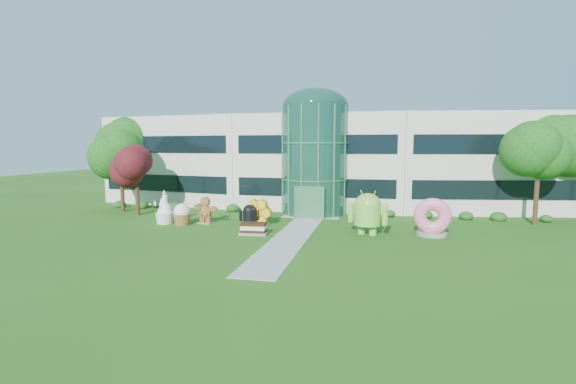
% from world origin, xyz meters
% --- Properties ---
extents(ground, '(140.00, 140.00, 0.00)m').
position_xyz_m(ground, '(0.00, 0.00, 0.00)').
color(ground, '#215114').
rests_on(ground, ground).
extents(building, '(46.00, 15.00, 9.30)m').
position_xyz_m(building, '(0.00, 18.00, 4.65)').
color(building, beige).
rests_on(building, ground).
extents(atrium, '(6.00, 6.00, 9.80)m').
position_xyz_m(atrium, '(0.00, 12.00, 4.90)').
color(atrium, '#194738').
rests_on(atrium, ground).
extents(walkway, '(2.40, 20.00, 0.04)m').
position_xyz_m(walkway, '(0.00, 2.00, 0.02)').
color(walkway, '#9E9E93').
rests_on(walkway, ground).
extents(tree_red, '(4.00, 4.00, 6.00)m').
position_xyz_m(tree_red, '(-15.50, 7.50, 3.00)').
color(tree_red, '#3F0C14').
rests_on(tree_red, ground).
extents(trees_backdrop, '(52.00, 8.00, 8.40)m').
position_xyz_m(trees_backdrop, '(0.00, 13.00, 4.20)').
color(trees_backdrop, '#184A12').
rests_on(trees_backdrop, ground).
extents(android_green, '(3.56, 2.95, 3.46)m').
position_xyz_m(android_green, '(5.05, 3.38, 1.73)').
color(android_green, '#75C43F').
rests_on(android_green, ground).
extents(android_black, '(2.06, 1.78, 1.98)m').
position_xyz_m(android_black, '(-4.03, 4.73, 0.99)').
color(android_black, black).
rests_on(android_black, ground).
extents(donut, '(2.68, 1.45, 2.68)m').
position_xyz_m(donut, '(9.48, 4.06, 1.34)').
color(donut, '#D95271').
rests_on(donut, ground).
extents(gingerbread, '(2.51, 1.33, 2.20)m').
position_xyz_m(gingerbread, '(-7.84, 4.96, 1.10)').
color(gingerbread, brown).
rests_on(gingerbread, ground).
extents(ice_cream_sandwich, '(2.00, 1.09, 0.87)m').
position_xyz_m(ice_cream_sandwich, '(-2.81, 1.66, 0.43)').
color(ice_cream_sandwich, black).
rests_on(ice_cream_sandwich, ground).
extents(honeycomb, '(2.50, 1.24, 1.88)m').
position_xyz_m(honeycomb, '(-3.47, 5.15, 0.94)').
color(honeycomb, yellow).
rests_on(honeycomb, ground).
extents(froyo, '(1.65, 1.65, 2.68)m').
position_xyz_m(froyo, '(-11.06, 4.27, 1.34)').
color(froyo, white).
rests_on(froyo, ground).
extents(cupcake, '(1.79, 1.79, 1.73)m').
position_xyz_m(cupcake, '(-9.40, 3.98, 0.86)').
color(cupcake, white).
rests_on(cupcake, ground).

